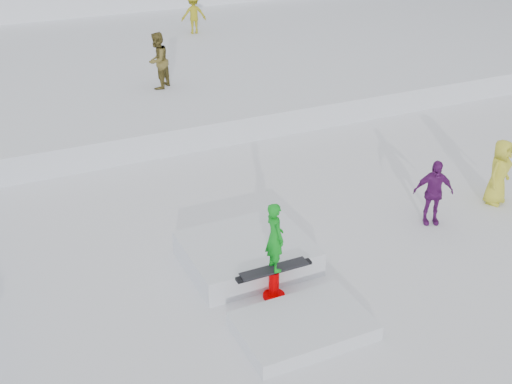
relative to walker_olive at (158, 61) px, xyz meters
name	(u,v)px	position (x,y,z in m)	size (l,w,h in m)	color
ground	(275,285)	(-1.03, -10.91, -1.75)	(120.00, 120.00, 0.00)	white
snow_midrise	(98,64)	(-1.03, 5.09, -1.35)	(50.00, 18.00, 0.80)	white
walker_olive	(158,61)	(0.00, 0.00, 0.00)	(0.92, 0.72, 1.89)	brown
walker_ygreen	(194,14)	(3.75, 6.77, -0.09)	(1.11, 0.64, 1.71)	#A09718
spectator_purple	(433,192)	(3.47, -10.17, -0.94)	(0.95, 0.40, 1.62)	#601966
spectator_yellow	(499,172)	(5.61, -10.05, -0.90)	(0.83, 0.54, 1.69)	gold
jib_rail_feature	(261,269)	(-1.23, -10.67, -1.44)	(2.60, 4.40, 2.11)	white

